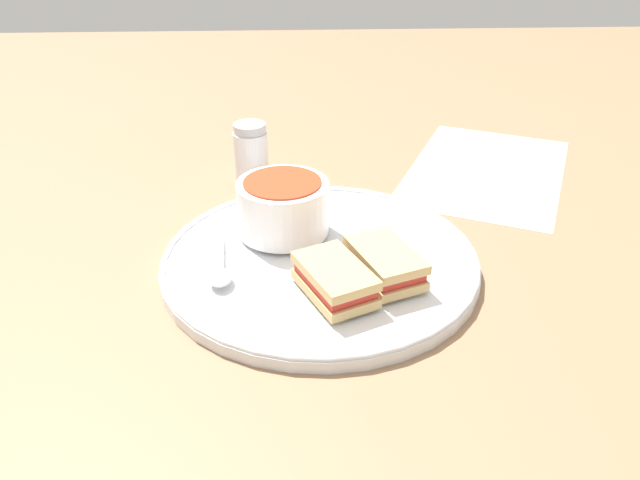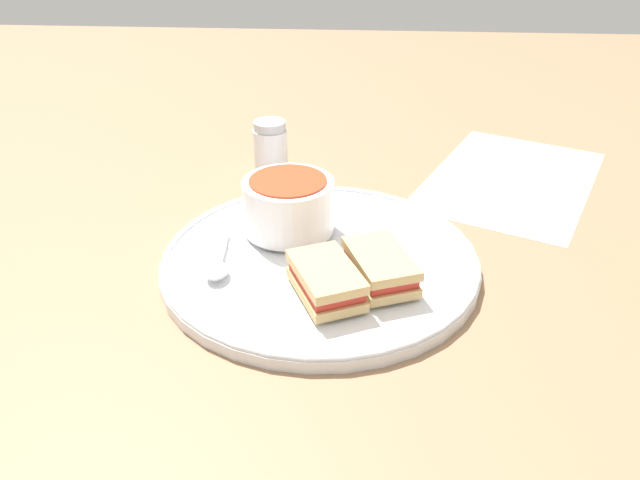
{
  "view_description": "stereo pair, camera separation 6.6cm",
  "coord_description": "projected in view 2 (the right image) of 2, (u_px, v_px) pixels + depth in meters",
  "views": [
    {
      "loc": [
        -0.03,
        -0.57,
        0.37
      ],
      "look_at": [
        0.0,
        0.0,
        0.03
      ],
      "focal_mm": 35.0,
      "sensor_mm": 36.0,
      "label": 1
    },
    {
      "loc": [
        0.04,
        -0.57,
        0.37
      ],
      "look_at": [
        0.0,
        0.0,
        0.03
      ],
      "focal_mm": 35.0,
      "sensor_mm": 36.0,
      "label": 2
    }
  ],
  "objects": [
    {
      "name": "spoon",
      "position": [
        218.0,
        267.0,
        0.64
      ],
      "size": [
        0.03,
        0.11,
        0.01
      ],
      "rotation": [
        0.0,
        0.0,
        11.07
      ],
      "color": "silver",
      "rests_on": "plate"
    },
    {
      "name": "soup_bowl",
      "position": [
        289.0,
        205.0,
        0.7
      ],
      "size": [
        0.1,
        0.1,
        0.06
      ],
      "color": "white",
      "rests_on": "plate"
    },
    {
      "name": "sandwich_half_far",
      "position": [
        380.0,
        266.0,
        0.62
      ],
      "size": [
        0.08,
        0.1,
        0.03
      ],
      "rotation": [
        0.0,
        0.0,
        5.08
      ],
      "color": "tan",
      "rests_on": "plate"
    },
    {
      "name": "sandwich_half_near",
      "position": [
        326.0,
        280.0,
        0.6
      ],
      "size": [
        0.08,
        0.1,
        0.03
      ],
      "rotation": [
        0.0,
        0.0,
        5.14
      ],
      "color": "tan",
      "rests_on": "plate"
    },
    {
      "name": "plate",
      "position": [
        320.0,
        260.0,
        0.68
      ],
      "size": [
        0.34,
        0.34,
        0.02
      ],
      "color": "white",
      "rests_on": "ground_plane"
    },
    {
      "name": "salt_shaker",
      "position": [
        271.0,
        151.0,
        0.86
      ],
      "size": [
        0.05,
        0.05,
        0.08
      ],
      "color": "silver",
      "rests_on": "ground_plane"
    },
    {
      "name": "ground_plane",
      "position": [
        320.0,
        266.0,
        0.68
      ],
      "size": [
        2.4,
        2.4,
        0.0
      ],
      "primitive_type": "plane",
      "color": "#8E6B4C"
    },
    {
      "name": "menu_sheet",
      "position": [
        511.0,
        179.0,
        0.87
      ],
      "size": [
        0.32,
        0.37,
        0.0
      ],
      "rotation": [
        0.0,
        0.0,
        -0.43
      ],
      "color": "white",
      "rests_on": "ground_plane"
    }
  ]
}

